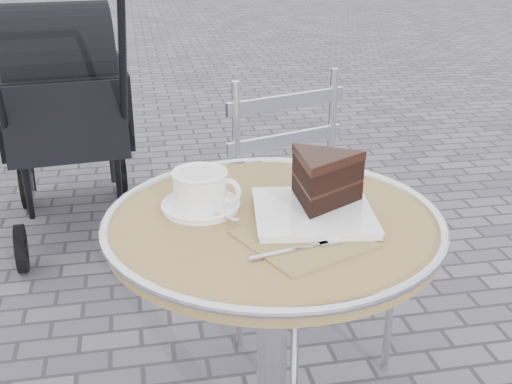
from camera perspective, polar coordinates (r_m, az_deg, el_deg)
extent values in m
cylinder|color=silver|center=(1.54, 1.39, -14.73)|extent=(0.07, 0.07, 0.67)
cylinder|color=tan|center=(1.36, 1.54, -2.98)|extent=(0.70, 0.70, 0.03)
torus|color=silver|center=(1.35, 1.54, -2.41)|extent=(0.72, 0.72, 0.02)
cylinder|color=white|center=(1.40, -4.94, -1.31)|extent=(0.17, 0.17, 0.01)
cylinder|color=white|center=(1.38, -5.00, 0.30)|extent=(0.15, 0.15, 0.07)
torus|color=white|center=(1.36, -2.49, 0.09)|extent=(0.06, 0.03, 0.06)
cylinder|color=#CEAB89|center=(1.37, -5.05, 1.59)|extent=(0.10, 0.10, 0.01)
cube|color=olive|center=(1.27, 4.21, -4.15)|extent=(0.29, 0.29, 0.00)
cube|color=white|center=(1.36, 5.09, -1.87)|extent=(0.27, 0.27, 0.01)
cylinder|color=silver|center=(1.84, 3.49, -13.15)|extent=(0.02, 0.02, 0.45)
cylinder|color=silver|center=(2.01, 11.83, -10.10)|extent=(0.02, 0.02, 0.45)
cylinder|color=silver|center=(2.08, -1.59, -8.32)|extent=(0.02, 0.02, 0.45)
cylinder|color=silver|center=(2.24, 6.19, -6.05)|extent=(0.02, 0.02, 0.45)
cube|color=silver|center=(1.92, 5.23, -3.31)|extent=(0.51, 0.51, 0.02)
cube|color=black|center=(2.87, -16.52, 6.30)|extent=(0.53, 0.77, 0.44)
cylinder|color=black|center=(2.73, -20.14, -4.76)|extent=(0.06, 0.20, 0.20)
cylinder|color=black|center=(2.73, -10.53, -3.67)|extent=(0.06, 0.20, 0.20)
cylinder|color=black|center=(3.31, -19.89, 1.23)|extent=(0.07, 0.31, 0.31)
cylinder|color=black|center=(3.31, -11.98, 2.13)|extent=(0.07, 0.31, 0.31)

